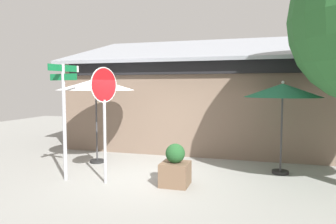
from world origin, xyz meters
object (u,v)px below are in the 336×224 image
patio_umbrella_forest_green_center (283,91)px  street_sign_post (64,109)px  stop_sign (104,102)px  patio_umbrella_ivory_left (96,85)px  sidewalk_planter (175,168)px

patio_umbrella_forest_green_center → street_sign_post: bearing=-158.3°
stop_sign → patio_umbrella_ivory_left: 2.21m
stop_sign → patio_umbrella_forest_green_center: bearing=26.4°
stop_sign → patio_umbrella_forest_green_center: 4.64m
patio_umbrella_ivory_left → sidewalk_planter: (2.90, -1.51, -1.97)m
patio_umbrella_ivory_left → sidewalk_planter: bearing=-27.5°
street_sign_post → patio_umbrella_forest_green_center: size_ratio=1.16×
street_sign_post → sidewalk_planter: street_sign_post is taller
stop_sign → sidewalk_planter: 2.31m
patio_umbrella_ivory_left → patio_umbrella_forest_green_center: patio_umbrella_ivory_left is taller
patio_umbrella_forest_green_center → sidewalk_planter: (-2.47, -1.76, -1.80)m
stop_sign → sidewalk_planter: stop_sign is taller
street_sign_post → patio_umbrella_ivory_left: (-0.13, 1.83, 0.60)m
stop_sign → patio_umbrella_forest_green_center: size_ratio=1.12×
patio_umbrella_ivory_left → sidewalk_planter: 3.81m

